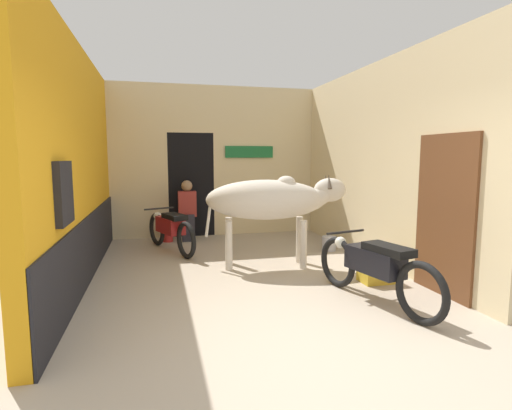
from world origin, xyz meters
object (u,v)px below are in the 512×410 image
at_px(motorcycle_near, 374,266).
at_px(plastic_stool, 168,230).
at_px(cow, 272,200).
at_px(crate, 377,272).
at_px(shopkeeper_seated, 188,208).
at_px(bucket, 329,243).
at_px(motorcycle_far, 170,228).

relative_size(motorcycle_near, plastic_stool, 4.56).
height_order(cow, crate, cow).
bearing_deg(cow, shopkeeper_seated, 116.18).
bearing_deg(bucket, cow, -150.62).
height_order(motorcycle_near, bucket, motorcycle_near).
bearing_deg(shopkeeper_seated, crate, -56.24).
xyz_separation_m(motorcycle_near, bucket, (0.60, 2.58, -0.31)).
height_order(motorcycle_far, plastic_stool, motorcycle_far).
relative_size(cow, bucket, 8.56).
height_order(cow, motorcycle_near, cow).
relative_size(plastic_stool, crate, 0.99).
distance_m(motorcycle_far, shopkeeper_seated, 1.03).
distance_m(motorcycle_near, crate, 0.88).
distance_m(cow, bucket, 1.76).
bearing_deg(plastic_stool, crate, -51.37).
distance_m(motorcycle_near, bucket, 2.66).
xyz_separation_m(motorcycle_near, plastic_stool, (-2.25, 4.08, -0.21)).
distance_m(motorcycle_far, crate, 3.67).
bearing_deg(shopkeeper_seated, cow, -63.82).
distance_m(motorcycle_near, motorcycle_far, 3.89).
height_order(cow, motorcycle_far, cow).
bearing_deg(motorcycle_near, cow, 111.22).
height_order(shopkeeper_seated, bucket, shopkeeper_seated).
bearing_deg(motorcycle_far, crate, -43.05).
bearing_deg(crate, plastic_stool, 128.63).
height_order(motorcycle_near, motorcycle_far, motorcycle_near).
xyz_separation_m(crate, bucket, (0.14, 1.88, -0.01)).
bearing_deg(cow, motorcycle_near, -68.78).
height_order(crate, bucket, crate).
xyz_separation_m(motorcycle_far, bucket, (2.82, -0.62, -0.29)).
distance_m(cow, motorcycle_far, 2.12).
bearing_deg(cow, motorcycle_far, 138.00).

